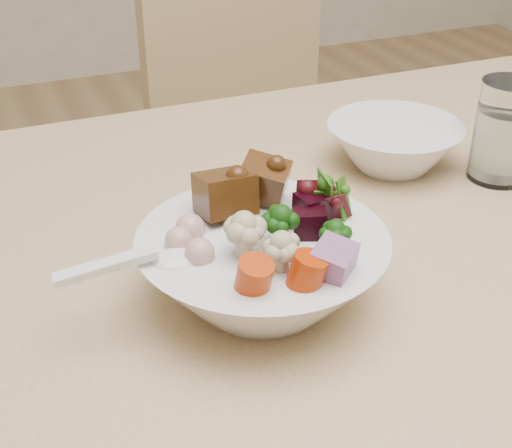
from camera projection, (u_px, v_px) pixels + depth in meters
name	position (u px, v px, depth m)	size (l,w,h in m)	color
chair_far	(266.00, 181.00, 1.46)	(0.47, 0.47, 0.88)	tan
food_bowl	(263.00, 262.00, 0.66)	(0.23, 0.23, 0.13)	white
soup_spoon	(159.00, 262.00, 0.61)	(0.13, 0.04, 0.03)	white
water_glass	(504.00, 135.00, 0.87)	(0.07, 0.07, 0.13)	white
side_bowl	(393.00, 145.00, 0.91)	(0.17, 0.17, 0.06)	white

